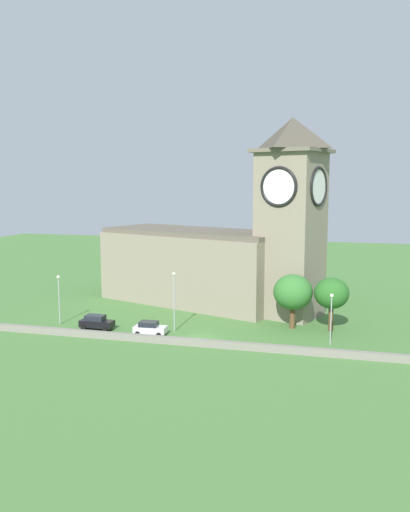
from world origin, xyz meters
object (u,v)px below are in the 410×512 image
at_px(streetlamp_west_end, 59,291).
at_px(car_black, 96,322).
at_px(car_white, 150,328).
at_px(church, 221,253).
at_px(streetlamp_west_mid, 174,292).
at_px(tree_riverside_east, 332,294).
at_px(streetlamp_central, 331,310).
at_px(tree_by_tower, 293,292).

bearing_deg(streetlamp_west_end, car_black, -10.67).
height_order(car_black, car_white, car_black).
distance_m(church, streetlamp_west_mid, 16.32).
relative_size(car_white, tree_riverside_east, 0.60).
bearing_deg(streetlamp_west_mid, streetlamp_west_end, -177.72).
xyz_separation_m(car_white, streetlamp_central, (22.00, 1.59, 3.30)).
bearing_deg(church, tree_by_tower, -40.90).
bearing_deg(car_white, streetlamp_west_end, 172.78).
bearing_deg(tree_by_tower, streetlamp_central, -50.27).
relative_size(car_black, streetlamp_central, 0.72).
bearing_deg(car_black, streetlamp_central, 1.92).
xyz_separation_m(streetlamp_west_end, streetlamp_west_mid, (15.99, 0.64, 0.60)).
xyz_separation_m(car_black, tree_by_tower, (24.50, 7.12, 3.85)).
relative_size(church, streetlamp_west_end, 5.57).
xyz_separation_m(church, car_black, (-12.42, -17.59, -7.32)).
xyz_separation_m(tree_by_tower, tree_riverside_east, (4.89, -0.01, 0.09)).
bearing_deg(car_white, streetlamp_west_mid, 43.80).
distance_m(car_black, tree_riverside_east, 30.49).
relative_size(streetlamp_west_end, tree_by_tower, 0.93).
relative_size(church, streetlamp_west_mid, 4.81).
distance_m(car_white, streetlamp_central, 22.31).
bearing_deg(church, car_black, -125.23).
height_order(church, car_white, church).
bearing_deg(car_white, tree_riverside_east, 19.47).
distance_m(streetlamp_west_mid, tree_by_tower, 15.42).
distance_m(car_white, streetlamp_west_mid, 5.41).
xyz_separation_m(streetlamp_west_end, tree_riverside_east, (35.34, 5.99, 0.41)).
bearing_deg(tree_riverside_east, car_white, -160.53).
distance_m(car_black, car_white, 7.62).
bearing_deg(church, car_white, -104.87).
bearing_deg(streetlamp_west_end, tree_by_tower, 11.15).
xyz_separation_m(car_white, streetlamp_west_mid, (2.45, 2.35, 4.21)).
relative_size(streetlamp_west_end, streetlamp_west_mid, 0.86).
distance_m(streetlamp_west_mid, tree_riverside_east, 20.07).
bearing_deg(car_white, streetlamp_central, 4.12).
bearing_deg(streetlamp_west_mid, tree_riverside_east, 15.47).
height_order(car_black, tree_riverside_east, tree_riverside_east).
bearing_deg(tree_by_tower, streetlamp_west_mid, -159.64).
bearing_deg(car_black, streetlamp_west_mid, 9.93).
height_order(church, tree_by_tower, church).
bearing_deg(car_white, car_black, 175.53).
height_order(church, tree_riverside_east, church).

